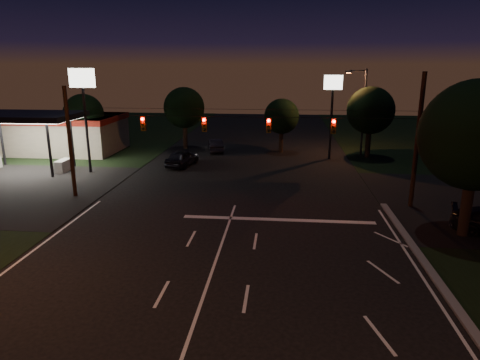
# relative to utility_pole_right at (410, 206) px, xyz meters

# --- Properties ---
(ground) EXTENTS (140.00, 140.00, 0.00)m
(ground) POSITION_rel_utility_pole_right_xyz_m (-12.00, -15.00, 0.00)
(ground) COLOR black
(ground) RESTS_ON ground
(stop_bar) EXTENTS (12.00, 0.50, 0.01)m
(stop_bar) POSITION_rel_utility_pole_right_xyz_m (-9.00, -3.50, 0.01)
(stop_bar) COLOR silver
(stop_bar) RESTS_ON ground
(utility_pole_right) EXTENTS (0.30, 0.30, 9.00)m
(utility_pole_right) POSITION_rel_utility_pole_right_xyz_m (0.00, 0.00, 0.00)
(utility_pole_right) COLOR black
(utility_pole_right) RESTS_ON ground
(utility_pole_left) EXTENTS (0.28, 0.28, 8.00)m
(utility_pole_left) POSITION_rel_utility_pole_right_xyz_m (-24.00, 0.00, 0.00)
(utility_pole_left) COLOR black
(utility_pole_left) RESTS_ON ground
(signal_span) EXTENTS (24.00, 0.40, 1.56)m
(signal_span) POSITION_rel_utility_pole_right_xyz_m (-12.00, -0.04, 5.50)
(signal_span) COLOR black
(signal_span) RESTS_ON ground
(gas_station) EXTENTS (14.20, 16.10, 5.25)m
(gas_station) POSITION_rel_utility_pole_right_xyz_m (-33.86, 15.39, 2.38)
(gas_station) COLOR gray
(gas_station) RESTS_ON ground
(pole_sign_left_near) EXTENTS (2.20, 0.30, 9.10)m
(pole_sign_left_near) POSITION_rel_utility_pole_right_xyz_m (-26.00, 7.00, 6.98)
(pole_sign_left_near) COLOR black
(pole_sign_left_near) RESTS_ON ground
(pole_sign_right) EXTENTS (1.80, 0.30, 8.40)m
(pole_sign_right) POSITION_rel_utility_pole_right_xyz_m (-4.00, 15.00, 6.24)
(pole_sign_right) COLOR black
(pole_sign_right) RESTS_ON ground
(street_light_right_far) EXTENTS (2.20, 0.35, 9.00)m
(street_light_right_far) POSITION_rel_utility_pole_right_xyz_m (-0.76, 17.00, 5.24)
(street_light_right_far) COLOR black
(street_light_right_far) RESTS_ON ground
(tree_right_near) EXTENTS (6.00, 6.00, 8.76)m
(tree_right_near) POSITION_rel_utility_pole_right_xyz_m (1.53, -4.83, 5.68)
(tree_right_near) COLOR black
(tree_right_near) RESTS_ON ground
(tree_far_a) EXTENTS (4.20, 4.20, 6.42)m
(tree_far_a) POSITION_rel_utility_pole_right_xyz_m (-29.98, 15.12, 4.26)
(tree_far_a) COLOR black
(tree_far_a) RESTS_ON ground
(tree_far_b) EXTENTS (4.60, 4.60, 6.98)m
(tree_far_b) POSITION_rel_utility_pole_right_xyz_m (-19.98, 19.13, 4.61)
(tree_far_b) COLOR black
(tree_far_b) RESTS_ON ground
(tree_far_c) EXTENTS (3.80, 3.80, 5.86)m
(tree_far_c) POSITION_rel_utility_pole_right_xyz_m (-8.98, 18.10, 3.90)
(tree_far_c) COLOR black
(tree_far_c) RESTS_ON ground
(tree_far_d) EXTENTS (4.80, 4.80, 7.30)m
(tree_far_d) POSITION_rel_utility_pole_right_xyz_m (0.02, 16.13, 4.83)
(tree_far_d) COLOR black
(tree_far_d) RESTS_ON ground
(tree_far_e) EXTENTS (4.00, 4.00, 6.18)m
(tree_far_e) POSITION_rel_utility_pole_right_xyz_m (8.02, 14.11, 4.11)
(tree_far_e) COLOR black
(tree_far_e) RESTS_ON ground
(car_oncoming_a) EXTENTS (2.72, 4.89, 1.57)m
(car_oncoming_a) POSITION_rel_utility_pole_right_xyz_m (-18.35, 10.31, 0.79)
(car_oncoming_a) COLOR black
(car_oncoming_a) RESTS_ON ground
(car_oncoming_b) EXTENTS (2.40, 4.43, 1.39)m
(car_oncoming_b) POSITION_rel_utility_pole_right_xyz_m (-16.27, 17.60, 0.69)
(car_oncoming_b) COLOR black
(car_oncoming_b) RESTS_ON ground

